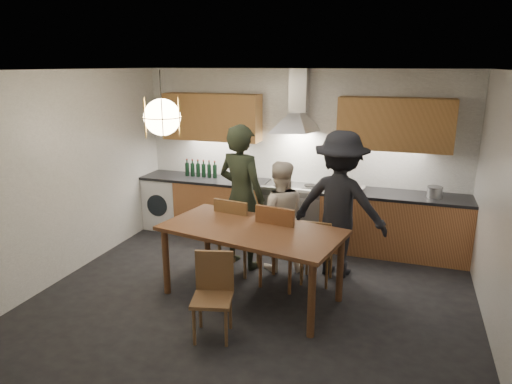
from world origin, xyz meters
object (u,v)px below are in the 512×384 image
(chair_back_left, at_px, (235,231))
(mixing_bowl, at_px, (355,189))
(person_left, at_px, (242,197))
(person_mid, at_px, (279,216))
(wine_bottles, at_px, (201,168))
(dining_table, at_px, (252,236))
(chair_front, at_px, (213,289))
(person_right, at_px, (340,205))
(stock_pot, at_px, (434,192))

(chair_back_left, height_order, mixing_bowl, chair_back_left)
(person_left, bearing_deg, chair_back_left, 110.39)
(chair_back_left, relative_size, person_mid, 0.70)
(mixing_bowl, distance_m, wine_bottles, 2.47)
(dining_table, relative_size, chair_front, 2.56)
(chair_front, distance_m, wine_bottles, 3.13)
(chair_front, height_order, wine_bottles, wine_bottles)
(chair_front, xyz_separation_m, person_right, (0.97, 1.80, 0.45))
(dining_table, bearing_deg, mixing_bowl, 73.87)
(chair_front, bearing_deg, person_right, 47.62)
(person_mid, bearing_deg, wine_bottles, -51.30)
(dining_table, distance_m, person_left, 0.94)
(mixing_bowl, relative_size, stock_pot, 1.49)
(person_mid, xyz_separation_m, mixing_bowl, (0.85, 0.96, 0.20))
(chair_back_left, bearing_deg, wine_bottles, -42.79)
(mixing_bowl, bearing_deg, person_right, -95.86)
(chair_back_left, distance_m, mixing_bowl, 1.90)
(chair_back_left, distance_m, person_right, 1.38)
(dining_table, height_order, person_right, person_right)
(chair_back_left, relative_size, wine_bottles, 1.84)
(person_left, distance_m, mixing_bowl, 1.70)
(person_mid, height_order, stock_pot, person_mid)
(dining_table, xyz_separation_m, person_mid, (0.08, 0.87, -0.03))
(person_left, height_order, person_mid, person_left)
(dining_table, distance_m, chair_back_left, 0.70)
(person_mid, xyz_separation_m, stock_pot, (1.93, 0.98, 0.24))
(chair_front, distance_m, person_left, 1.73)
(chair_back_left, relative_size, chair_front, 1.20)
(person_left, bearing_deg, person_right, -154.74)
(chair_front, bearing_deg, stock_pot, 37.39)
(dining_table, bearing_deg, person_mid, 95.59)
(dining_table, height_order, person_mid, person_mid)
(person_left, relative_size, person_mid, 1.31)
(person_left, bearing_deg, dining_table, 135.21)
(person_mid, bearing_deg, dining_table, 66.24)
(person_left, bearing_deg, wine_bottles, -27.01)
(mixing_bowl, bearing_deg, person_mid, -131.82)
(chair_front, bearing_deg, person_mid, 69.10)
(dining_table, xyz_separation_m, person_right, (0.85, 0.98, 0.18))
(dining_table, relative_size, wine_bottles, 3.94)
(chair_front, height_order, mixing_bowl, mixing_bowl)
(person_right, distance_m, stock_pot, 1.45)
(dining_table, xyz_separation_m, wine_bottles, (-1.53, 1.92, 0.28))
(wine_bottles, bearing_deg, mixing_bowl, -2.05)
(person_mid, distance_m, stock_pot, 2.17)
(chair_back_left, bearing_deg, mixing_bowl, -128.00)
(person_left, relative_size, person_right, 1.03)
(person_mid, xyz_separation_m, wine_bottles, (-1.61, 1.04, 0.30))
(person_left, xyz_separation_m, wine_bottles, (-1.11, 1.10, 0.07))
(person_right, bearing_deg, stock_pot, -135.15)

